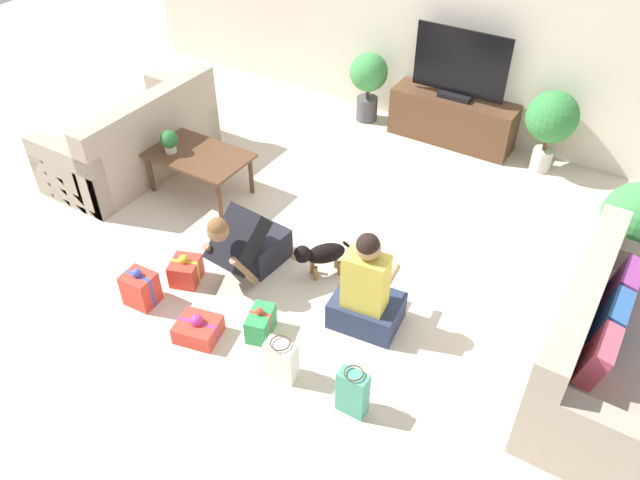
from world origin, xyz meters
TOP-DOWN VIEW (x-y plane):
  - ground_plane at (0.00, 0.00)m, footprint 16.00×16.00m
  - wall_back at (0.00, 2.63)m, footprint 8.40×0.06m
  - sofa_left at (-2.40, 0.13)m, footprint 0.89×1.77m
  - sofa_right at (2.40, -0.23)m, footprint 0.89×1.77m
  - coffee_table at (-1.53, 0.13)m, footprint 0.98×0.61m
  - tv_console at (0.18, 2.36)m, footprint 1.37×0.39m
  - tv at (0.18, 2.36)m, footprint 1.02×0.20m
  - potted_plant_corner_right at (2.25, 1.01)m, footprint 0.57×0.57m
  - potted_plant_back_right at (1.21, 2.31)m, footprint 0.52×0.52m
  - potted_plant_back_left at (-0.85, 2.31)m, footprint 0.44×0.44m
  - person_kneeling at (-0.40, -0.61)m, footprint 0.38×0.80m
  - person_sitting at (0.71, -0.60)m, footprint 0.56×0.52m
  - dog at (0.11, -0.30)m, footprint 0.37×0.42m
  - gift_box_a at (-0.80, -0.95)m, footprint 0.30×0.31m
  - gift_box_b at (0.08, -1.10)m, footprint 0.23×0.31m
  - gift_box_c at (-0.30, -1.38)m, footprint 0.37×0.34m
  - gift_box_d at (-0.93, -1.33)m, footprint 0.25×0.23m
  - gift_bag_a at (1.01, -1.34)m, footprint 0.20×0.13m
  - gift_bag_b at (0.45, -1.35)m, footprint 0.23×0.16m
  - tabletop_plant at (-1.78, 0.02)m, footprint 0.17×0.17m

SIDE VIEW (x-z plane):
  - ground_plane at x=0.00m, z-range 0.00..0.00m
  - gift_box_c at x=-0.30m, z-range -0.03..0.19m
  - gift_box_a at x=-0.80m, z-range -0.03..0.24m
  - gift_box_b at x=0.08m, z-range -0.03..0.24m
  - gift_box_d at x=-0.93m, z-range -0.03..0.32m
  - gift_bag_b at x=0.45m, z-range -0.01..0.34m
  - gift_bag_a at x=1.01m, z-range -0.01..0.39m
  - dog at x=0.11m, z-range 0.06..0.39m
  - tv_console at x=0.18m, z-range 0.00..0.53m
  - sofa_left at x=-2.40m, z-range -0.13..0.75m
  - sofa_right at x=2.40m, z-range -0.12..0.75m
  - person_sitting at x=0.71m, z-range -0.13..0.78m
  - person_kneeling at x=-0.40m, z-range -0.06..0.71m
  - coffee_table at x=-1.53m, z-range 0.17..0.61m
  - potted_plant_back_left at x=-0.85m, z-range 0.11..0.92m
  - tabletop_plant at x=-1.78m, z-range 0.45..0.67m
  - potted_plant_corner_right at x=2.25m, z-range 0.12..1.02m
  - potted_plant_back_right at x=1.21m, z-range 0.14..1.01m
  - tv at x=0.18m, z-range 0.50..1.23m
  - wall_back at x=0.00m, z-range 0.00..2.60m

